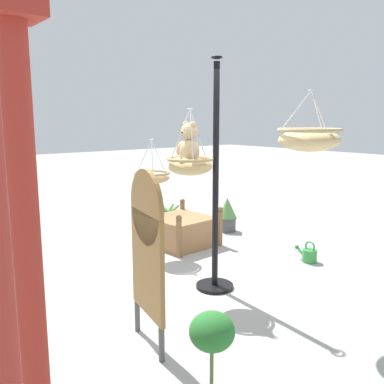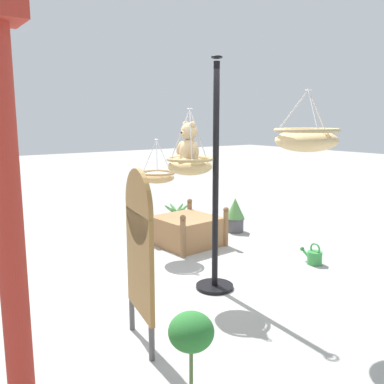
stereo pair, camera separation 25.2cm
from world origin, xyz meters
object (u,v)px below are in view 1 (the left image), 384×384
Objects in this scene: teddy_bear at (188,146)px; display_sign_board at (147,244)px; display_pole_central at (215,218)px; watering_can at (309,255)px; hanging_basket_right_low at (152,177)px; wooden_planter_box at (181,230)px; greenhouse_pillar_right at (27,241)px; potted_plant_flowering_red at (212,377)px; potted_plant_fern_front at (168,216)px; hanging_basket_left_high at (309,139)px; potted_plant_bushy_green at (227,214)px; hanging_basket_with_teddy at (190,165)px.

teddy_bear is 0.31× the size of display_sign_board.
display_pole_central reaches higher than watering_can.
display_pole_central reaches higher than hanging_basket_right_low.
wooden_planter_box is (0.06, -0.56, -0.90)m from hanging_basket_right_low.
greenhouse_pillar_right is at bearing 129.67° from wooden_planter_box.
potted_plant_flowering_red is (-1.72, 1.58, -0.44)m from display_pole_central.
hanging_basket_right_low is 3.61m from greenhouse_pillar_right.
potted_plant_fern_front is 3.04m from watering_can.
potted_plant_fern_front is at bearing -16.95° from hanging_basket_left_high.
wooden_planter_box is at bearing -34.67° from potted_plant_flowering_red.
potted_plant_bushy_green is at bearing -156.84° from potted_plant_fern_front.
greenhouse_pillar_right reaches higher than potted_plant_bushy_green.
potted_plant_fern_front is 0.92× the size of potted_plant_bushy_green.
potted_plant_fern_front is 0.35× the size of display_sign_board.
wooden_planter_box is at bearing 27.19° from watering_can.
wooden_planter_box is at bearing -83.98° from hanging_basket_right_low.
wooden_planter_box reaches higher than potted_plant_bushy_green.
hanging_basket_left_high is (-1.11, -0.17, 0.95)m from display_pole_central.
hanging_basket_right_low is at bearing -5.94° from display_pole_central.
watering_can is (-1.70, -1.47, -1.04)m from hanging_basket_right_low.
potted_plant_bushy_green is 1.72× the size of watering_can.
potted_plant_fern_front is at bearing -32.78° from potted_plant_flowering_red.
hanging_basket_with_teddy is at bearing -55.13° from display_sign_board.
hanging_basket_with_teddy is at bearing -35.33° from potted_plant_flowering_red.
display_pole_central is 1.68× the size of display_sign_board.
potted_plant_bushy_green reaches higher than watering_can.
potted_plant_flowering_red reaches higher than potted_plant_bushy_green.
hanging_basket_left_high is at bearing -109.46° from display_sign_board.
greenhouse_pillar_right reaches higher than teddy_bear.
greenhouse_pillar_right is at bearing 117.88° from hanging_basket_with_teddy.
display_pole_central is at bearing -65.85° from display_sign_board.
hanging_basket_with_teddy is at bearing -90.00° from teddy_bear.
potted_plant_bushy_green is at bearing -82.95° from wooden_planter_box.
hanging_basket_left_high is at bearing -171.24° from display_pole_central.
hanging_basket_left_high is 0.58× the size of wooden_planter_box.
teddy_bear is 2.61m from potted_plant_flowering_red.
display_sign_board is at bearing 142.16° from potted_plant_fern_front.
teddy_bear is 3.00m from potted_plant_bushy_green.
hanging_basket_right_low is 2.06m from potted_plant_fern_front.
teddy_bear is at bearing 90.00° from hanging_basket_with_teddy.
greenhouse_pillar_right is 4.19m from wooden_planter_box.
hanging_basket_with_teddy is 0.47× the size of display_sign_board.
teddy_bear is 1.47m from display_sign_board.
greenhouse_pillar_right is 1.40m from potted_plant_flowering_red.
potted_plant_flowering_red is at bearing 145.15° from teddy_bear.
hanging_basket_left_high reaches higher than potted_plant_bushy_green.
watering_can is (0.43, -2.93, -0.82)m from display_sign_board.
display_pole_central is at bearing -67.63° from greenhouse_pillar_right.
potted_plant_fern_front is at bearing -25.70° from display_pole_central.
display_sign_board is (1.14, -0.27, 0.53)m from potted_plant_flowering_red.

